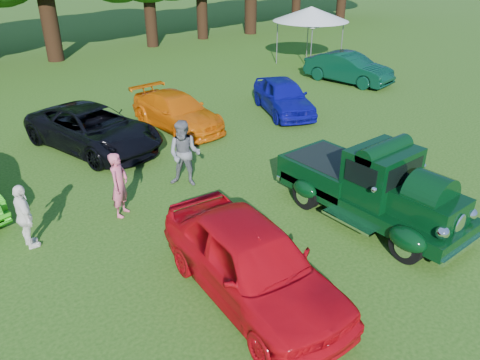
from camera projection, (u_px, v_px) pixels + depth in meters
ground at (333, 241)px, 11.18m from camera, size 120.00×120.00×0.00m
hero_pickup at (371, 188)px, 11.78m from camera, size 2.37×5.10×1.99m
red_convertible at (252, 262)px, 9.13m from camera, size 2.43×4.97×1.63m
back_car_black at (93, 129)px, 15.90m from camera, size 3.57×5.65×1.45m
back_car_orange at (177, 111)px, 17.78m from camera, size 2.00×4.53×1.29m
back_car_blue at (283, 96)px, 19.32m from camera, size 3.22×4.47×1.41m
back_car_green at (348, 68)px, 23.53m from camera, size 2.23×4.64×1.47m
spectator_pink at (119, 185)px, 11.90m from camera, size 0.76×0.72×1.74m
spectator_grey at (185, 154)px, 13.35m from camera, size 1.20×1.21×1.97m
spectator_white at (25, 217)px, 10.64m from camera, size 0.40×0.94×1.60m
canopy_tent at (311, 14)px, 26.22m from camera, size 4.38×4.38×3.20m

